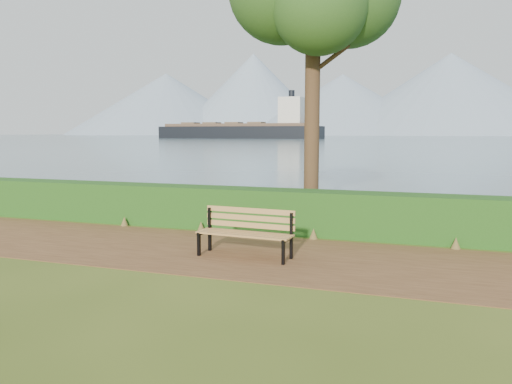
% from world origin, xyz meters
% --- Properties ---
extents(ground, '(140.00, 140.00, 0.00)m').
position_xyz_m(ground, '(0.00, 0.00, 0.00)').
color(ground, '#3F5217').
rests_on(ground, ground).
extents(path, '(40.00, 3.40, 0.01)m').
position_xyz_m(path, '(0.00, 0.30, 0.01)').
color(path, '#56351D').
rests_on(path, ground).
extents(hedge, '(32.00, 0.85, 1.00)m').
position_xyz_m(hedge, '(0.00, 2.60, 0.50)').
color(hedge, '#194012').
rests_on(hedge, ground).
extents(water, '(700.00, 510.00, 0.00)m').
position_xyz_m(water, '(0.00, 260.00, 0.01)').
color(water, '#3F5666').
rests_on(water, ground).
extents(mountains, '(585.00, 190.00, 70.00)m').
position_xyz_m(mountains, '(-9.17, 406.05, 27.70)').
color(mountains, '#7D92A7').
rests_on(mountains, ground).
extents(bench, '(1.84, 0.65, 0.91)m').
position_xyz_m(bench, '(0.73, 0.14, 0.52)').
color(bench, black).
rests_on(bench, ground).
extents(cargo_ship, '(61.67, 9.79, 18.72)m').
position_xyz_m(cargo_ship, '(-58.87, 164.24, 2.79)').
color(cargo_ship, black).
rests_on(cargo_ship, ground).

